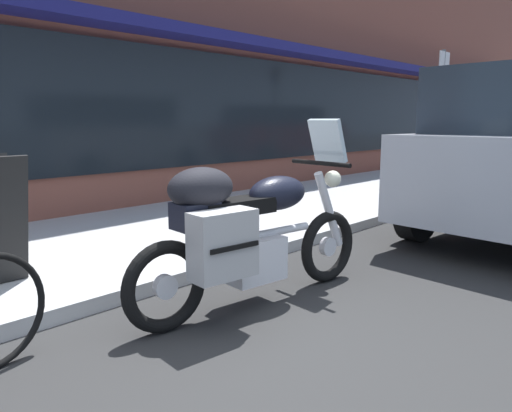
# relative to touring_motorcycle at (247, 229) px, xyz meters

# --- Properties ---
(ground_plane) EXTENTS (80.00, 80.00, 0.00)m
(ground_plane) POSITION_rel_touring_motorcycle_xyz_m (-0.66, -0.53, -0.60)
(ground_plane) COLOR #292929
(storefront_building) EXTENTS (25.79, 0.90, 6.86)m
(storefront_building) POSITION_rel_touring_motorcycle_xyz_m (8.24, 3.93, 2.76)
(storefront_building) COLOR brown
(storefront_building) RESTS_ON ground_plane
(sidewalk_curb) EXTENTS (30.00, 3.04, 0.12)m
(sidewalk_curb) POSITION_rel_touring_motorcycle_xyz_m (8.34, 2.25, -0.54)
(sidewalk_curb) COLOR #A9A9A9
(sidewalk_curb) RESTS_ON ground_plane
(touring_motorcycle) EXTENTS (2.20, 0.64, 1.38)m
(touring_motorcycle) POSITION_rel_touring_motorcycle_xyz_m (0.00, 0.00, 0.00)
(touring_motorcycle) COLOR black
(touring_motorcycle) RESTS_ON ground_plane
(parking_sign_pole) EXTENTS (0.44, 0.07, 2.59)m
(parking_sign_pole) POSITION_rel_touring_motorcycle_xyz_m (7.18, 1.58, 1.05)
(parking_sign_pole) COLOR #59595B
(parking_sign_pole) RESTS_ON sidewalk_curb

